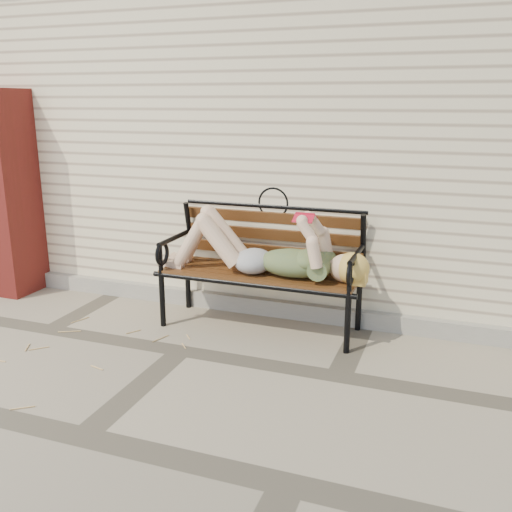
% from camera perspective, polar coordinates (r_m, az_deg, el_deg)
% --- Properties ---
extents(ground, '(80.00, 80.00, 0.00)m').
position_cam_1_polar(ground, '(4.55, -7.50, -9.38)').
color(ground, gray).
rests_on(ground, ground).
extents(house_wall, '(8.00, 4.00, 3.00)m').
position_cam_1_polar(house_wall, '(6.94, 3.71, 12.08)').
color(house_wall, beige).
rests_on(house_wall, ground).
extents(foundation_strip, '(8.00, 0.10, 0.15)m').
position_cam_1_polar(foundation_strip, '(5.34, -2.74, -4.60)').
color(foundation_strip, '#A9A699').
rests_on(foundation_strip, ground).
extents(brick_pillar, '(0.50, 0.50, 2.00)m').
position_cam_1_polar(brick_pillar, '(6.18, -23.89, 5.73)').
color(brick_pillar, maroon).
rests_on(brick_pillar, ground).
extents(garden_bench, '(1.82, 0.72, 1.18)m').
position_cam_1_polar(garden_bench, '(4.84, 0.83, 0.57)').
color(garden_bench, black).
rests_on(garden_bench, ground).
extents(reading_woman, '(1.72, 0.39, 0.54)m').
position_cam_1_polar(reading_woman, '(4.69, 0.42, 0.59)').
color(reading_woman, '#0A3D4C').
rests_on(reading_woman, ground).
extents(straw_scatter, '(3.02, 1.67, 0.01)m').
position_cam_1_polar(straw_scatter, '(4.97, -23.89, -8.40)').
color(straw_scatter, tan).
rests_on(straw_scatter, ground).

